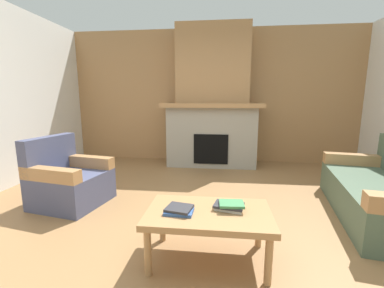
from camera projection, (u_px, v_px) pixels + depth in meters
The scene contains 7 objects.
ground at pixel (202, 228), 2.63m from camera, with size 9.00×9.00×0.00m, color olive.
wall_back_wood_panel at pixel (213, 97), 5.32m from camera, with size 6.00×0.12×2.70m, color #A87A4C.
fireplace at pixel (212, 106), 4.98m from camera, with size 1.90×0.82×2.70m.
armchair at pixel (69, 181), 3.19m from camera, with size 0.89×0.89×0.85m.
coffee_table at pixel (209, 217), 2.05m from camera, with size 1.00×0.60×0.43m.
book_stack_near_edge at pixel (179, 210), 2.01m from camera, with size 0.23×0.21×0.04m.
book_stack_center at pixel (230, 206), 2.07m from camera, with size 0.26×0.22×0.06m.
Camera 1 is at (0.18, -2.43, 1.33)m, focal length 23.72 mm.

